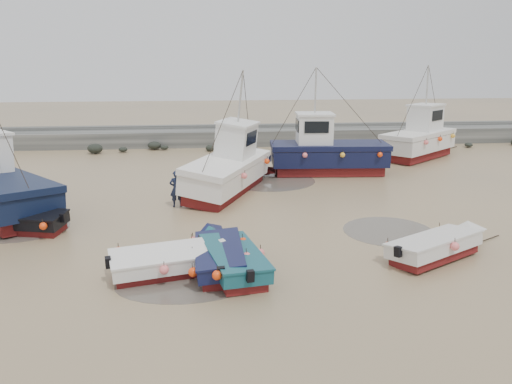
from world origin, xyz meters
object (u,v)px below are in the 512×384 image
dinghy_3 (442,243)px  person (177,207)px  dinghy_4 (15,219)px  cabin_boat_2 (319,152)px  cabin_boat_1 (229,166)px  dinghy_1 (220,250)px  dinghy_2 (230,254)px  dinghy_5 (171,258)px  cabin_boat_3 (423,137)px

dinghy_3 → person: 12.03m
dinghy_4 → cabin_boat_2: (14.40, 8.87, 0.79)m
dinghy_4 → dinghy_3: bearing=-91.4°
dinghy_3 → person: bearing=-154.7°
dinghy_3 → cabin_boat_1: bearing=-172.5°
dinghy_4 → person: size_ratio=3.18×
dinghy_4 → dinghy_1: bearing=-103.7°
dinghy_2 → dinghy_5: size_ratio=1.08×
cabin_boat_1 → person: size_ratio=5.40×
dinghy_3 → dinghy_1: bearing=-119.2°
dinghy_5 → cabin_boat_3: 23.91m
dinghy_2 → cabin_boat_1: size_ratio=0.60×
dinghy_2 → person: dinghy_2 is taller
dinghy_1 → dinghy_5: size_ratio=1.08×
dinghy_1 → dinghy_2: size_ratio=1.01×
person → cabin_boat_3: bearing=-156.8°
cabin_boat_1 → person: 3.96m
cabin_boat_2 → cabin_boat_3: 9.26m
dinghy_5 → cabin_boat_2: bearing=135.7°
dinghy_3 → dinghy_4: bearing=-133.5°
dinghy_1 → person: (-1.90, 6.99, -0.55)m
dinghy_3 → cabin_boat_3: 18.42m
dinghy_3 → dinghy_5: 9.51m
dinghy_5 → person: 7.53m
dinghy_2 → dinghy_4: bearing=139.8°
dinghy_2 → person: (-2.24, 7.35, -0.55)m
dinghy_2 → cabin_boat_3: 22.52m
dinghy_3 → dinghy_4: same height
cabin_boat_2 → person: (-8.08, -5.99, -1.34)m
dinghy_2 → cabin_boat_1: bearing=75.3°
cabin_boat_1 → dinghy_4: bearing=-123.6°
cabin_boat_2 → dinghy_2: bearing=159.7°
dinghy_3 → cabin_boat_3: size_ratio=0.70×
dinghy_5 → cabin_boat_2: size_ratio=0.53×
dinghy_1 → person: dinghy_1 is taller
dinghy_5 → cabin_boat_1: bearing=152.8°
dinghy_1 → dinghy_4: same height
dinghy_4 → dinghy_2: bearing=-104.6°
dinghy_1 → cabin_boat_2: (6.18, 12.98, 0.79)m
dinghy_4 → cabin_boat_1: (8.92, 5.54, 0.79)m
dinghy_4 → person: dinghy_4 is taller
person → dinghy_1: bearing=96.4°
dinghy_2 → cabin_boat_3: bearing=38.6°
dinghy_3 → cabin_boat_2: bearing=158.3°
dinghy_2 → cabin_boat_1: (0.36, 10.00, 0.80)m
dinghy_3 → cabin_boat_2: size_ratio=0.55×
dinghy_1 → dinghy_5: same height
dinghy_2 → dinghy_3: 7.54m
dinghy_4 → person: bearing=-52.6°
cabin_boat_3 → person: size_ratio=4.48×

